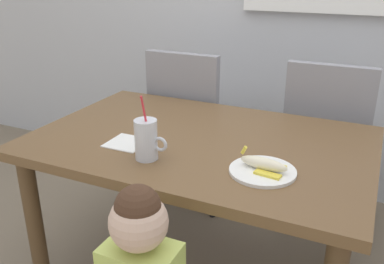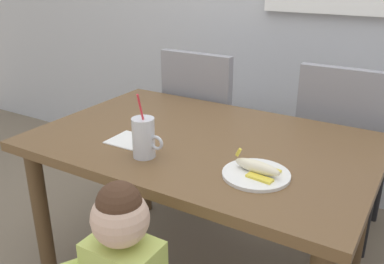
% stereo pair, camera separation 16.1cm
% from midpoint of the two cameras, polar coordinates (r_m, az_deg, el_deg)
% --- Properties ---
extents(dining_table, '(1.37, 0.90, 0.73)m').
position_cam_midpoint_polar(dining_table, '(1.75, 4.03, -3.89)').
color(dining_table, brown).
rests_on(dining_table, ground).
extents(dining_chair_left, '(0.44, 0.45, 0.96)m').
position_cam_midpoint_polar(dining_chair_left, '(2.45, 3.77, 1.51)').
color(dining_chair_left, gray).
rests_on(dining_chair_left, ground).
extents(dining_chair_right, '(0.44, 0.44, 0.96)m').
position_cam_midpoint_polar(dining_chair_right, '(2.27, 21.70, -1.68)').
color(dining_chair_right, gray).
rests_on(dining_chair_right, ground).
extents(milk_cup, '(0.13, 0.08, 0.25)m').
position_cam_midpoint_polar(milk_cup, '(1.52, -3.59, -1.14)').
color(milk_cup, silver).
rests_on(milk_cup, dining_table).
extents(snack_plate, '(0.23, 0.23, 0.01)m').
position_cam_midpoint_polar(snack_plate, '(1.44, 11.98, -5.78)').
color(snack_plate, white).
rests_on(snack_plate, dining_table).
extents(peeled_banana, '(0.17, 0.12, 0.07)m').
position_cam_midpoint_polar(peeled_banana, '(1.43, 12.22, -4.85)').
color(peeled_banana, '#F4EAC6').
rests_on(peeled_banana, snack_plate).
extents(paper_napkin, '(0.15, 0.15, 0.00)m').
position_cam_midpoint_polar(paper_napkin, '(1.69, -5.93, -1.17)').
color(paper_napkin, white).
rests_on(paper_napkin, dining_table).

